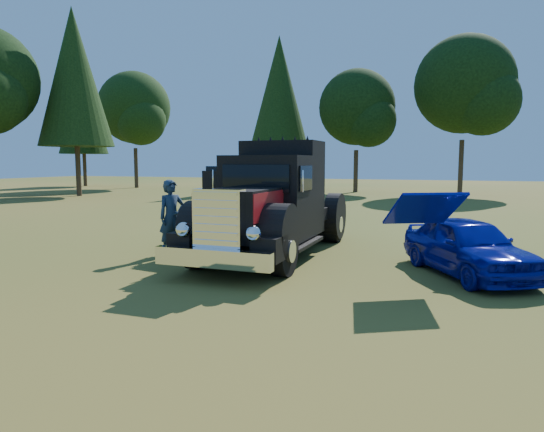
% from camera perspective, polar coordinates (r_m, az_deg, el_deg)
% --- Properties ---
extents(ground, '(120.00, 120.00, 0.00)m').
position_cam_1_polar(ground, '(10.92, 1.75, -6.52)').
color(ground, '#355117').
rests_on(ground, ground).
extents(treeline, '(72.10, 23.22, 13.84)m').
position_cam_1_polar(treeline, '(37.49, 12.98, 14.23)').
color(treeline, '#2D2116').
rests_on(treeline, ground).
extents(diamond_t_truck, '(3.37, 7.16, 3.00)m').
position_cam_1_polar(diamond_t_truck, '(12.54, -0.09, 1.07)').
color(diamond_t_truck, black).
rests_on(diamond_t_truck, ground).
extents(hotrod_coupe, '(3.21, 4.19, 1.89)m').
position_cam_1_polar(hotrod_coupe, '(11.24, 21.97, -3.27)').
color(hotrod_coupe, '#1208B9').
rests_on(hotrod_coupe, ground).
extents(spectator_near, '(0.78, 0.86, 1.98)m').
position_cam_1_polar(spectator_near, '(13.01, -11.71, -0.15)').
color(spectator_near, '#21224E').
rests_on(spectator_near, ground).
extents(spectator_far, '(0.91, 1.04, 1.82)m').
position_cam_1_polar(spectator_far, '(14.02, -5.48, 0.09)').
color(spectator_far, '#1D3044').
rests_on(spectator_far, ground).
extents(distant_teal_car, '(4.18, 3.73, 1.37)m').
position_cam_1_polar(distant_teal_car, '(40.01, -3.11, 3.83)').
color(distant_teal_car, '#0A3C36').
rests_on(distant_teal_car, ground).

